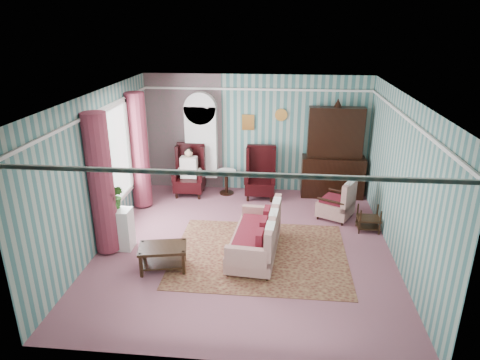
# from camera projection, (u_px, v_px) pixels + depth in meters

# --- Properties ---
(floor) EXTENTS (6.00, 6.00, 0.00)m
(floor) POSITION_uv_depth(u_px,v_px,m) (245.00, 246.00, 8.28)
(floor) COLOR #945668
(floor) RESTS_ON ground
(room_shell) EXTENTS (5.53, 6.02, 2.91)m
(room_shell) POSITION_uv_depth(u_px,v_px,m) (213.00, 142.00, 7.79)
(room_shell) COLOR #3D6F6E
(room_shell) RESTS_ON ground
(bookcase) EXTENTS (0.80, 0.28, 2.24)m
(bookcase) POSITION_uv_depth(u_px,v_px,m) (202.00, 147.00, 10.65)
(bookcase) COLOR silver
(bookcase) RESTS_ON floor
(dresser_hutch) EXTENTS (1.50, 0.56, 2.36)m
(dresser_hutch) POSITION_uv_depth(u_px,v_px,m) (334.00, 150.00, 10.22)
(dresser_hutch) COLOR black
(dresser_hutch) RESTS_ON floor
(wingback_left) EXTENTS (0.76, 0.80, 1.25)m
(wingback_left) POSITION_uv_depth(u_px,v_px,m) (189.00, 171.00, 10.49)
(wingback_left) COLOR black
(wingback_left) RESTS_ON floor
(wingback_right) EXTENTS (0.76, 0.80, 1.25)m
(wingback_right) POSITION_uv_depth(u_px,v_px,m) (260.00, 173.00, 10.33)
(wingback_right) COLOR black
(wingback_right) RESTS_ON floor
(seated_woman) EXTENTS (0.44, 0.40, 1.18)m
(seated_woman) POSITION_uv_depth(u_px,v_px,m) (189.00, 172.00, 10.50)
(seated_woman) COLOR beige
(seated_woman) RESTS_ON floor
(round_side_table) EXTENTS (0.50, 0.50, 0.60)m
(round_side_table) POSITION_uv_depth(u_px,v_px,m) (226.00, 182.00, 10.66)
(round_side_table) COLOR black
(round_side_table) RESTS_ON floor
(nest_table) EXTENTS (0.45, 0.38, 0.54)m
(nest_table) POSITION_uv_depth(u_px,v_px,m) (369.00, 218.00, 8.79)
(nest_table) COLOR black
(nest_table) RESTS_ON floor
(plant_stand) EXTENTS (0.55, 0.35, 0.80)m
(plant_stand) POSITION_uv_depth(u_px,v_px,m) (118.00, 229.00, 8.08)
(plant_stand) COLOR silver
(plant_stand) RESTS_ON floor
(rug) EXTENTS (3.20, 2.60, 0.01)m
(rug) POSITION_uv_depth(u_px,v_px,m) (260.00, 254.00, 7.97)
(rug) COLOR #4D1A19
(rug) RESTS_ON floor
(sofa) EXTENTS (1.18, 1.89, 0.95)m
(sofa) POSITION_uv_depth(u_px,v_px,m) (255.00, 232.00, 7.81)
(sofa) COLOR beige
(sofa) RESTS_ON floor
(floral_armchair) EXTENTS (1.09, 1.05, 0.95)m
(floral_armchair) POSITION_uv_depth(u_px,v_px,m) (336.00, 198.00, 9.28)
(floral_armchair) COLOR beige
(floral_armchair) RESTS_ON floor
(coffee_table) EXTENTS (0.90, 0.68, 0.45)m
(coffee_table) POSITION_uv_depth(u_px,v_px,m) (163.00, 258.00, 7.43)
(coffee_table) COLOR black
(coffee_table) RESTS_ON floor
(potted_plant_a) EXTENTS (0.46, 0.43, 0.42)m
(potted_plant_a) POSITION_uv_depth(u_px,v_px,m) (111.00, 201.00, 7.79)
(potted_plant_a) COLOR #20551A
(potted_plant_a) RESTS_ON plant_stand
(potted_plant_b) EXTENTS (0.30, 0.27, 0.47)m
(potted_plant_b) POSITION_uv_depth(u_px,v_px,m) (117.00, 197.00, 7.91)
(potted_plant_b) COLOR #1D4716
(potted_plant_b) RESTS_ON plant_stand
(potted_plant_c) EXTENTS (0.27, 0.27, 0.37)m
(potted_plant_c) POSITION_uv_depth(u_px,v_px,m) (111.00, 200.00, 7.88)
(potted_plant_c) COLOR #235019
(potted_plant_c) RESTS_ON plant_stand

